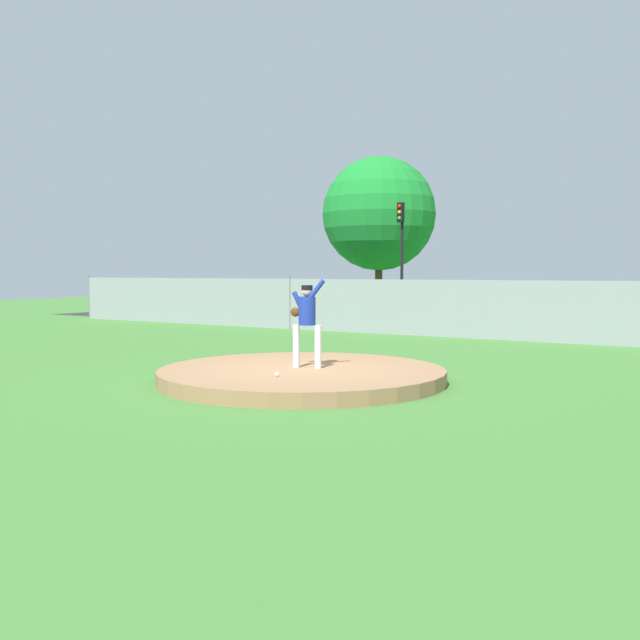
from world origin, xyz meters
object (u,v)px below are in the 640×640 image
Objects in this scene: parked_car_charcoal at (446,304)px; parked_car_slate at (344,301)px; parked_car_teal at (272,301)px; baseball at (277,374)px; traffic_cone_orange at (342,320)px; pitcher_youth at (307,317)px; traffic_light_near at (401,239)px.

parked_car_slate is at bearing 176.76° from parked_car_charcoal.
parked_car_teal is 0.95× the size of parked_car_slate.
baseball is 14.56m from traffic_cone_orange.
parked_car_slate is (-7.75, 14.65, -0.39)m from pitcher_youth.
pitcher_youth is at bearing -51.77° from parked_car_teal.
parked_car_charcoal is (-3.06, 14.39, -0.39)m from pitcher_youth.
pitcher_youth is 16.58m from parked_car_slate.
parked_car_teal is at bearing 126.40° from baseball.
parked_car_teal is 0.86× the size of traffic_light_near.
baseball is 15.91m from parked_car_charcoal.
pitcher_youth is at bearing 97.84° from baseball.
traffic_light_near is (-7.16, 19.75, 3.25)m from baseball.
traffic_light_near reaches higher than parked_car_teal.
traffic_cone_orange is 7.46m from traffic_light_near.
traffic_light_near is at bearing 47.60° from parked_car_teal.
traffic_cone_orange is at bearing -24.15° from parked_car_teal.
pitcher_youth is at bearing -77.97° from parked_car_charcoal.
traffic_light_near is at bearing 109.93° from baseball.
traffic_cone_orange is (-3.16, -2.49, -0.57)m from parked_car_charcoal.
traffic_light_near reaches higher than parked_car_slate.
parked_car_teal is at bearing -132.40° from traffic_light_near.
parked_car_charcoal reaches higher than traffic_cone_orange.
traffic_cone_orange is (4.86, -2.18, -0.54)m from parked_car_teal.
parked_car_slate reaches higher than baseball.
traffic_light_near is (-7.00, 18.56, 2.32)m from pitcher_youth.
traffic_cone_orange is 0.11× the size of traffic_light_near.
parked_car_teal is at bearing -170.24° from parked_car_slate.
baseball is 0.13× the size of traffic_cone_orange.
parked_car_slate reaches higher than parked_car_teal.
parked_car_charcoal is at bearing -46.69° from traffic_light_near.
parked_car_charcoal is at bearing 102.03° from pitcher_youth.
parked_car_charcoal is 7.86× the size of traffic_cone_orange.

